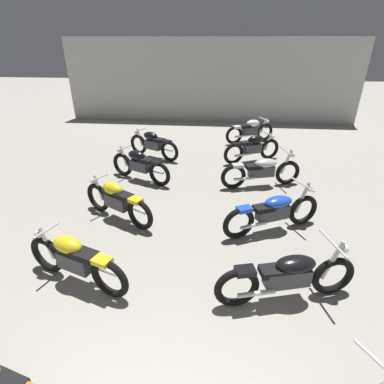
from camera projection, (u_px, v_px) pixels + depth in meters
The scene contains 10 objects.
back_wall at pixel (210, 81), 13.55m from camera, with size 13.17×0.24×3.60m, color #B2B2AD.
motorcycle_left_row_1 at pixel (75, 259), 4.68m from camera, with size 1.89×0.79×0.88m.
motorcycle_left_row_2 at pixel (117, 200), 6.39m from camera, with size 1.77×1.07×0.88m.
motorcycle_left_row_3 at pixel (140, 165), 8.19m from camera, with size 1.82×0.95×0.88m.
motorcycle_left_row_4 at pixel (153, 144), 9.80m from camera, with size 1.80×1.00×0.88m.
motorcycle_right_row_1 at pixel (288, 276), 4.37m from camera, with size 2.13×0.85×0.97m.
motorcycle_right_row_2 at pixel (273, 211), 5.99m from camera, with size 2.01×1.09×0.97m.
motorcycle_right_row_3 at pixel (262, 170), 7.85m from camera, with size 2.12×0.87×0.97m.
motorcycle_right_row_4 at pixel (253, 148), 9.47m from camera, with size 1.82×0.97×0.88m.
motorcycle_right_row_5 at pixel (250, 130), 11.25m from camera, with size 1.83×0.94×0.88m.
Camera 1 is at (0.56, -0.60, 3.52)m, focal length 28.20 mm.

